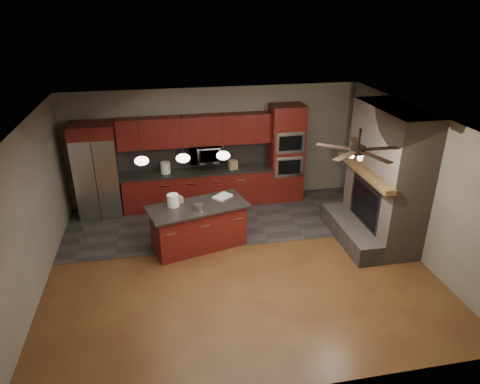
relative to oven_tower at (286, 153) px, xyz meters
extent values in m
plane|color=brown|center=(-1.70, -2.69, -1.19)|extent=(7.00, 7.00, 0.00)
cube|color=white|center=(-1.70, -2.69, 1.61)|extent=(7.00, 6.00, 0.02)
cube|color=gray|center=(-1.70, 0.31, 0.21)|extent=(7.00, 0.02, 2.80)
cube|color=gray|center=(1.80, -2.69, 0.21)|extent=(0.02, 6.00, 2.80)
cube|color=gray|center=(-5.20, -2.69, 0.21)|extent=(0.02, 6.00, 2.80)
cube|color=#353330|center=(-1.70, -0.89, -1.19)|extent=(7.00, 2.40, 0.01)
cube|color=#716051|center=(1.40, -2.29, 0.21)|extent=(0.80, 2.00, 2.80)
cube|color=#514A42|center=(0.75, -2.29, -0.99)|extent=(0.50, 2.00, 0.40)
cube|color=#2D2D30|center=(1.02, -2.29, -0.37)|extent=(0.05, 1.20, 0.95)
cube|color=black|center=(1.00, -2.29, -0.37)|extent=(0.02, 1.00, 0.75)
cube|color=brown|center=(0.90, -2.29, 0.36)|extent=(0.22, 2.10, 0.10)
cube|color=maroon|center=(-2.18, 0.01, -0.76)|extent=(3.55, 0.60, 0.86)
cube|color=black|center=(-2.18, 0.01, -0.31)|extent=(3.59, 0.64, 0.04)
cube|color=black|center=(-2.18, 0.29, 0.01)|extent=(3.55, 0.03, 0.60)
cube|color=maroon|center=(-2.18, 0.13, 0.66)|extent=(3.55, 0.35, 0.70)
cube|color=maroon|center=(0.00, 0.01, 0.00)|extent=(0.80, 0.60, 2.38)
cube|color=silver|center=(0.00, -0.30, -0.24)|extent=(0.70, 0.03, 0.52)
cube|color=black|center=(0.00, -0.32, -0.24)|extent=(0.55, 0.02, 0.35)
cube|color=silver|center=(0.00, -0.30, 0.36)|extent=(0.70, 0.03, 0.52)
cube|color=black|center=(0.00, -0.32, 0.36)|extent=(0.55, 0.02, 0.35)
imported|color=silver|center=(-1.98, 0.06, 0.11)|extent=(0.73, 0.41, 0.50)
cube|color=silver|center=(-4.45, -0.07, -0.25)|extent=(0.95, 0.72, 1.89)
cube|color=#2D2D30|center=(-4.45, -0.44, -0.25)|extent=(0.02, 0.02, 1.87)
cube|color=silver|center=(-4.55, -0.45, -0.19)|extent=(0.03, 0.03, 0.95)
cube|color=silver|center=(-4.35, -0.45, -0.19)|extent=(0.03, 0.03, 0.95)
cube|color=maroon|center=(-4.45, -0.08, 0.85)|extent=(0.95, 0.72, 0.30)
cube|color=maroon|center=(-2.36, -1.92, -0.75)|extent=(1.92, 1.17, 0.88)
cube|color=black|center=(-2.36, -1.92, -0.29)|extent=(2.11, 1.35, 0.04)
cylinder|color=white|center=(-2.84, -1.84, -0.15)|extent=(0.27, 0.27, 0.25)
cylinder|color=#A0A0A4|center=(-2.35, -2.09, -0.21)|extent=(0.24, 0.24, 0.11)
cube|color=silver|center=(-1.83, -1.62, -0.25)|extent=(0.45, 0.43, 0.04)
cube|color=#92684B|center=(-2.74, -1.71, -0.21)|extent=(0.23, 0.20, 0.12)
cylinder|color=white|center=(-2.92, 0.01, -0.16)|extent=(0.28, 0.28, 0.26)
cube|color=#967E4D|center=(-1.33, -0.04, -0.18)|extent=(0.23, 0.20, 0.22)
cylinder|color=black|center=(-3.35, -1.99, 1.22)|extent=(0.01, 0.01, 0.78)
ellipsoid|color=white|center=(-3.35, -1.99, 0.77)|extent=(0.26, 0.26, 0.16)
cylinder|color=black|center=(-2.60, -1.99, 1.22)|extent=(0.01, 0.01, 0.78)
ellipsoid|color=white|center=(-2.60, -1.99, 0.77)|extent=(0.26, 0.26, 0.16)
cylinder|color=black|center=(-1.85, -1.99, 1.22)|extent=(0.01, 0.01, 0.78)
ellipsoid|color=white|center=(-1.85, -1.99, 0.77)|extent=(0.26, 0.26, 0.16)
cylinder|color=black|center=(0.10, -3.49, 1.46)|extent=(0.04, 0.04, 0.30)
cylinder|color=black|center=(0.10, -3.49, 1.26)|extent=(0.24, 0.24, 0.12)
cube|color=#342214|center=(0.48, -3.49, 1.26)|extent=(0.60, 0.12, 0.01)
cube|color=#342214|center=(0.22, -3.13, 1.26)|extent=(0.30, 0.61, 0.01)
cube|color=#342214|center=(-0.21, -3.27, 1.26)|extent=(0.56, 0.45, 0.01)
cube|color=#342214|center=(-0.21, -3.72, 1.26)|extent=(0.56, 0.45, 0.01)
cube|color=#342214|center=(0.22, -3.85, 1.26)|extent=(0.30, 0.61, 0.01)
camera|label=1|loc=(-2.97, -9.49, 3.48)|focal=32.00mm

